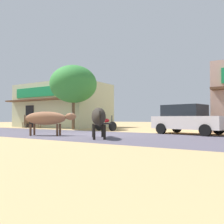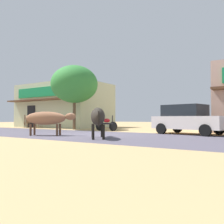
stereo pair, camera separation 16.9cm
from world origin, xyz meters
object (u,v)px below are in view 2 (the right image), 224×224
object	(u,v)px
cow_near_brown	(47,118)
cafe_chair_near_tree	(39,122)
parked_motorcycle	(106,124)
cafe_chair_by_doorway	(27,122)
cow_far_dark	(98,117)
roadside_tree	(74,84)
parked_hatchback_car	(188,119)

from	to	relation	value
cow_near_brown	cafe_chair_near_tree	distance (m)	9.64
parked_motorcycle	cafe_chair_by_doorway	xyz separation A→B (m)	(-9.16, 0.46, 0.04)
parked_motorcycle	cafe_chair_near_tree	bearing A→B (deg)	175.59
parked_motorcycle	cow_far_dark	xyz separation A→B (m)	(3.05, -5.18, 0.47)
cafe_chair_near_tree	roadside_tree	bearing A→B (deg)	-2.99
parked_hatchback_car	parked_motorcycle	world-z (taller)	parked_hatchback_car
cafe_chair_near_tree	cafe_chair_by_doorway	distance (m)	1.41
parked_motorcycle	cow_far_dark	distance (m)	6.03
parked_hatchback_car	cow_far_dark	xyz separation A→B (m)	(-2.69, -4.81, 0.11)
parked_motorcycle	cafe_chair_near_tree	world-z (taller)	parked_motorcycle
cow_near_brown	cow_far_dark	bearing A→B (deg)	1.86
parked_motorcycle	cafe_chair_by_doorway	distance (m)	9.17
roadside_tree	parked_motorcycle	world-z (taller)	roadside_tree
cafe_chair_near_tree	cow_far_dark	bearing A→B (deg)	-28.14
parked_motorcycle	cow_far_dark	world-z (taller)	cow_far_dark
parked_hatchback_car	cow_near_brown	world-z (taller)	parked_hatchback_car
roadside_tree	cafe_chair_by_doorway	bearing A→B (deg)	179.12
parked_hatchback_car	parked_motorcycle	size ratio (longest dim) A/B	2.18
cow_near_brown	parked_motorcycle	bearing A→B (deg)	88.60
parked_motorcycle	cafe_chair_near_tree	distance (m)	7.78
cafe_chair_near_tree	parked_hatchback_car	bearing A→B (deg)	-4.09
roadside_tree	parked_motorcycle	distance (m)	4.56
roadside_tree	cow_far_dark	xyz separation A→B (m)	(6.36, -5.55, -2.63)
parked_hatchback_car	cafe_chair_near_tree	xyz separation A→B (m)	(-13.49, 0.96, -0.33)
parked_hatchback_car	parked_motorcycle	distance (m)	5.76
cow_far_dark	cafe_chair_by_doorway	xyz separation A→B (m)	(-12.20, 5.63, -0.44)
parked_motorcycle	cow_far_dark	size ratio (longest dim) A/B	0.84
parked_hatchback_car	cow_near_brown	distance (m)	7.66
cow_far_dark	cafe_chair_by_doorway	distance (m)	13.45
parked_hatchback_car	parked_motorcycle	xyz separation A→B (m)	(-5.74, 0.37, -0.36)
parked_motorcycle	cafe_chair_by_doorway	world-z (taller)	parked_motorcycle
roadside_tree	cow_far_dark	distance (m)	8.84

